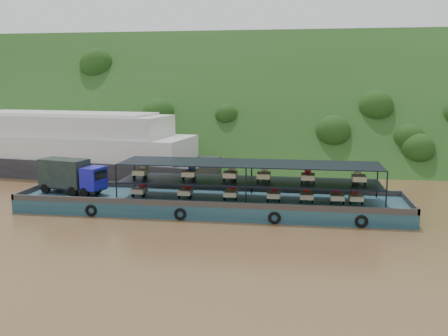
# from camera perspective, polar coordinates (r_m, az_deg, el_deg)

# --- Properties ---
(ground) EXTENTS (160.00, 160.00, 0.00)m
(ground) POSITION_cam_1_polar(r_m,az_deg,el_deg) (47.04, 1.87, -4.52)
(ground) COLOR brown
(ground) RESTS_ON ground
(hillside) EXTENTS (140.00, 39.60, 39.60)m
(hillside) POSITION_cam_1_polar(r_m,az_deg,el_deg) (82.26, 4.84, 1.64)
(hillside) COLOR #1D3A15
(hillside) RESTS_ON ground
(cargo_barge) EXTENTS (35.00, 7.18, 4.54)m
(cargo_barge) POSITION_cam_1_polar(r_m,az_deg,el_deg) (45.71, -2.69, -3.52)
(cargo_barge) COLOR #15334B
(cargo_barge) RESTS_ON ground
(passenger_ferry) EXTENTS (39.81, 15.06, 7.86)m
(passenger_ferry) POSITION_cam_1_polar(r_m,az_deg,el_deg) (66.93, -17.68, 2.28)
(passenger_ferry) COLOR black
(passenger_ferry) RESTS_ON ground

